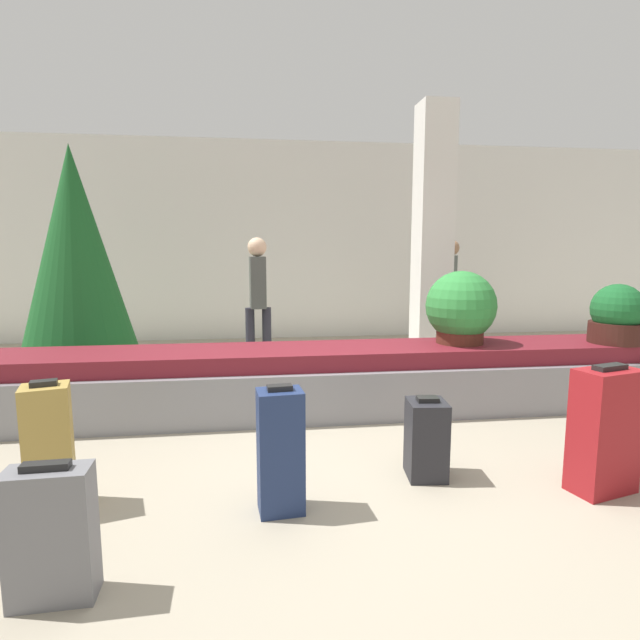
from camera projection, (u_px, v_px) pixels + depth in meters
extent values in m
plane|color=#9E937F|center=(343.00, 466.00, 3.40)|extent=(18.00, 18.00, 0.00)
cube|color=silver|center=(289.00, 241.00, 8.20)|extent=(18.00, 0.06, 3.20)
cube|color=gray|center=(320.00, 387.00, 4.55)|extent=(8.23, 0.87, 0.44)
cube|color=maroon|center=(320.00, 356.00, 4.51)|extent=(7.91, 0.71, 0.15)
cube|color=silver|center=(432.00, 238.00, 6.13)|extent=(0.41, 0.41, 3.20)
cube|color=#232328|center=(426.00, 439.00, 3.21)|extent=(0.27, 0.28, 0.50)
cube|color=black|center=(428.00, 399.00, 3.17)|extent=(0.14, 0.10, 0.03)
cube|color=navy|center=(280.00, 451.00, 2.77)|extent=(0.27, 0.22, 0.70)
cube|color=black|center=(280.00, 388.00, 2.72)|extent=(0.14, 0.08, 0.03)
cube|color=#A3843D|center=(49.00, 448.00, 2.80)|extent=(0.29, 0.27, 0.72)
cube|color=black|center=(44.00, 383.00, 2.75)|extent=(0.15, 0.11, 0.03)
cube|color=slate|center=(51.00, 535.00, 2.07)|extent=(0.35, 0.18, 0.58)
cube|color=black|center=(46.00, 466.00, 2.03)|extent=(0.19, 0.07, 0.03)
cube|color=maroon|center=(605.00, 431.00, 3.00)|extent=(0.43, 0.31, 0.76)
cube|color=black|center=(610.00, 367.00, 2.95)|extent=(0.22, 0.13, 0.03)
cylinder|color=#381914|center=(615.00, 333.00, 4.71)|extent=(0.48, 0.48, 0.20)
sphere|color=#195B28|center=(617.00, 309.00, 4.68)|extent=(0.47, 0.47, 0.47)
cylinder|color=#4C2319|center=(460.00, 334.00, 4.70)|extent=(0.43, 0.43, 0.18)
sphere|color=#2D7F38|center=(461.00, 306.00, 4.67)|extent=(0.65, 0.65, 0.65)
cylinder|color=#282833|center=(443.00, 322.00, 7.44)|extent=(0.11, 0.11, 0.77)
cylinder|color=#282833|center=(455.00, 322.00, 7.47)|extent=(0.11, 0.11, 0.77)
cube|color=#474C47|center=(451.00, 276.00, 7.36)|extent=(0.29, 0.37, 0.61)
sphere|color=#936B4C|center=(452.00, 248.00, 7.30)|extent=(0.22, 0.22, 0.22)
cylinder|color=#282833|center=(250.00, 339.00, 6.03)|extent=(0.11, 0.11, 0.77)
cylinder|color=#282833|center=(267.00, 339.00, 6.05)|extent=(0.11, 0.11, 0.77)
cube|color=#474C47|center=(258.00, 282.00, 5.94)|extent=(0.20, 0.33, 0.61)
sphere|color=beige|center=(257.00, 247.00, 5.89)|extent=(0.22, 0.22, 0.22)
cylinder|color=#4C331E|center=(84.00, 373.00, 5.61)|extent=(0.16, 0.16, 0.18)
cone|color=#195623|center=(76.00, 257.00, 5.43)|extent=(1.30, 1.30, 2.40)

